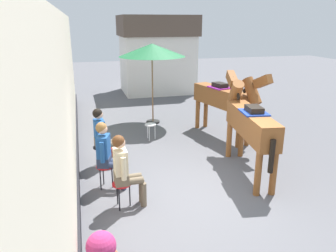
% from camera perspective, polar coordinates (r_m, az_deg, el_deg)
% --- Properties ---
extents(ground_plane, '(40.00, 40.00, 0.00)m').
position_cam_1_polar(ground_plane, '(9.31, -0.52, -2.71)').
color(ground_plane, '#56565B').
extents(pub_facade_wall, '(0.34, 14.00, 3.40)m').
position_cam_1_polar(pub_facade_wall, '(7.16, -17.51, 3.05)').
color(pub_facade_wall, beige).
rests_on(pub_facade_wall, ground_plane).
extents(distant_cottage, '(3.40, 2.60, 3.50)m').
position_cam_1_polar(distant_cottage, '(15.73, -1.90, 12.40)').
color(distant_cottage, silver).
rests_on(distant_cottage, ground_plane).
extents(seated_visitor_near, '(0.61, 0.49, 1.39)m').
position_cam_1_polar(seated_visitor_near, '(5.92, -7.53, -7.14)').
color(seated_visitor_near, red).
rests_on(seated_visitor_near, ground_plane).
extents(seated_visitor_middle, '(0.61, 0.48, 1.39)m').
position_cam_1_polar(seated_visitor_middle, '(6.65, -10.49, -4.44)').
color(seated_visitor_middle, red).
rests_on(seated_visitor_middle, ground_plane).
extents(seated_visitor_far, '(0.61, 0.49, 1.39)m').
position_cam_1_polar(seated_visitor_far, '(7.69, -11.25, -1.39)').
color(seated_visitor_far, black).
rests_on(seated_visitor_far, ground_plane).
extents(saddled_horse_near, '(0.77, 2.98, 2.06)m').
position_cam_1_polar(saddled_horse_near, '(7.37, 13.82, 0.71)').
color(saddled_horse_near, brown).
rests_on(saddled_horse_near, ground_plane).
extents(saddled_horse_far, '(1.00, 2.94, 2.06)m').
position_cam_1_polar(saddled_horse_far, '(9.49, 9.73, 4.72)').
color(saddled_horse_far, brown).
rests_on(saddled_horse_far, ground_plane).
extents(cafe_parasol, '(2.10, 2.10, 2.58)m').
position_cam_1_polar(cafe_parasol, '(10.60, -2.79, 12.89)').
color(cafe_parasol, black).
rests_on(cafe_parasol, ground_plane).
extents(spare_stool_white, '(0.32, 0.32, 0.46)m').
position_cam_1_polar(spare_stool_white, '(9.38, -3.05, -0.00)').
color(spare_stool_white, white).
rests_on(spare_stool_white, ground_plane).
extents(satchel_bag, '(0.17, 0.30, 0.20)m').
position_cam_1_polar(satchel_bag, '(8.50, -9.56, -4.29)').
color(satchel_bag, maroon).
rests_on(satchel_bag, ground_plane).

